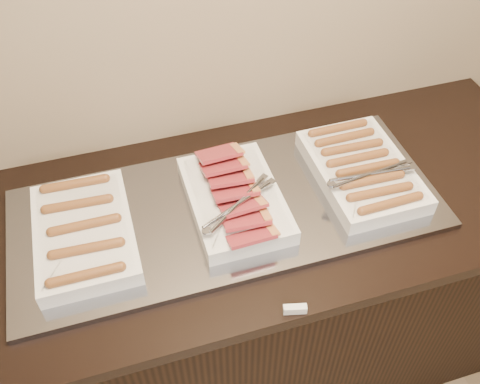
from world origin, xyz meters
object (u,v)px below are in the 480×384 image
dish_center (235,199)px  dish_left (84,232)px  warming_tray (227,209)px  dish_right (362,170)px  counter (234,296)px

dish_center → dish_left: bearing=179.5°
warming_tray → dish_right: bearing=-0.5°
warming_tray → dish_center: dish_center is taller
counter → dish_center: (0.00, -0.00, 0.50)m
warming_tray → dish_left: bearing=180.0°
counter → warming_tray: 0.46m
dish_left → dish_right: (0.80, -0.00, 0.00)m
dish_left → dish_center: size_ratio=0.96×
dish_center → counter: bearing=136.7°
dish_right → counter: bearing=179.3°
counter → warming_tray: (-0.02, 0.00, 0.46)m
dish_left → dish_right: bearing=-0.1°
warming_tray → dish_center: bearing=-10.2°
warming_tray → counter: bearing=0.0°
warming_tray → dish_right: 0.41m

